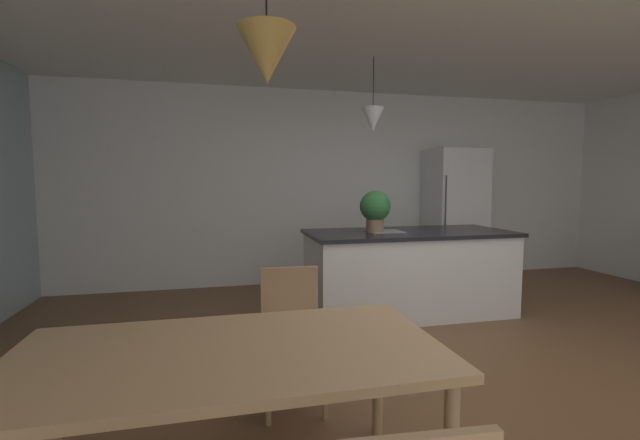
% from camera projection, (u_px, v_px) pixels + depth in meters
% --- Properties ---
extents(ground_plane, '(10.00, 8.40, 0.04)m').
position_uv_depth(ground_plane, '(479.00, 378.00, 3.18)').
color(ground_plane, brown).
extents(wall_back_kitchen, '(10.00, 0.12, 2.70)m').
position_uv_depth(wall_back_kitchen, '(349.00, 187.00, 6.22)').
color(wall_back_kitchen, white).
rests_on(wall_back_kitchen, ground_plane).
extents(dining_table, '(1.79, 0.93, 0.73)m').
position_uv_depth(dining_table, '(231.00, 364.00, 1.81)').
color(dining_table, tan).
rests_on(dining_table, ground_plane).
extents(chair_far_right, '(0.42, 0.42, 0.87)m').
position_uv_depth(chair_far_right, '(292.00, 332.00, 2.73)').
color(chair_far_right, '#A87F56').
rests_on(chair_far_right, ground_plane).
extents(kitchen_island, '(2.20, 0.98, 0.91)m').
position_uv_depth(kitchen_island, '(408.00, 271.00, 4.65)').
color(kitchen_island, silver).
rests_on(kitchen_island, ground_plane).
extents(refrigerator, '(0.76, 0.67, 1.90)m').
position_uv_depth(refrigerator, '(454.00, 215.00, 6.21)').
color(refrigerator, silver).
rests_on(refrigerator, ground_plane).
extents(pendant_over_table, '(0.24, 0.24, 0.87)m').
position_uv_depth(pendant_over_table, '(267.00, 55.00, 1.74)').
color(pendant_over_table, black).
extents(pendant_over_island_main, '(0.24, 0.24, 0.76)m').
position_uv_depth(pendant_over_island_main, '(373.00, 120.00, 4.41)').
color(pendant_over_island_main, black).
extents(potted_plant_on_island, '(0.32, 0.32, 0.44)m').
position_uv_depth(potted_plant_on_island, '(375.00, 209.00, 4.50)').
color(potted_plant_on_island, '#8C664C').
rests_on(potted_plant_on_island, kitchen_island).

